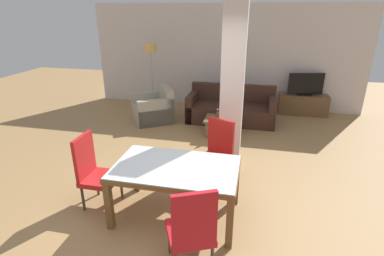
{
  "coord_description": "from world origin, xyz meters",
  "views": [
    {
      "loc": [
        0.91,
        -3.17,
        2.57
      ],
      "look_at": [
        0.0,
        0.93,
        0.88
      ],
      "focal_mm": 28.0,
      "sensor_mm": 36.0,
      "label": 1
    }
  ],
  "objects": [
    {
      "name": "ground_plane",
      "position": [
        0.0,
        0.0,
        0.0
      ],
      "size": [
        18.0,
        18.0,
        0.0
      ],
      "primitive_type": "plane",
      "color": "#A47C4D"
    },
    {
      "name": "tv_screen",
      "position": [
        2.11,
        4.65,
        0.79
      ],
      "size": [
        0.88,
        0.28,
        0.56
      ],
      "rotation": [
        0.0,
        0.0,
        3.38
      ],
      "color": "black",
      "rests_on": "tv_stand"
    },
    {
      "name": "dining_chair_near_right",
      "position": [
        0.39,
        -0.84,
        0.53
      ],
      "size": [
        0.61,
        0.61,
        1.03
      ],
      "rotation": [
        0.0,
        0.0,
        0.43
      ],
      "color": "red",
      "rests_on": "ground_plane"
    },
    {
      "name": "coffee_table",
      "position": [
        0.22,
        2.8,
        0.2
      ],
      "size": [
        0.68,
        0.55,
        0.39
      ],
      "color": "brown",
      "rests_on": "ground_plane"
    },
    {
      "name": "floor_lamp",
      "position": [
        -1.82,
        4.25,
        1.46
      ],
      "size": [
        0.32,
        0.32,
        1.74
      ],
      "color": "#B7B7BC",
      "rests_on": "ground_plane"
    },
    {
      "name": "dining_table",
      "position": [
        0.0,
        0.0,
        0.58
      ],
      "size": [
        1.57,
        0.96,
        0.73
      ],
      "color": "brown",
      "rests_on": "ground_plane"
    },
    {
      "name": "dining_chair_head_left",
      "position": [
        -1.15,
        0.0,
        0.53
      ],
      "size": [
        0.46,
        0.46,
        1.03
      ],
      "rotation": [
        0.0,
        0.0,
        -1.57
      ],
      "color": "red",
      "rests_on": "ground_plane"
    },
    {
      "name": "dining_chair_far_right",
      "position": [
        0.39,
        0.91,
        0.53
      ],
      "size": [
        0.6,
        0.6,
        1.03
      ],
      "rotation": [
        0.0,
        0.0,
        2.74
      ],
      "color": "red",
      "rests_on": "ground_plane"
    },
    {
      "name": "bottle",
      "position": [
        0.16,
        2.64,
        0.49
      ],
      "size": [
        0.07,
        0.07,
        0.26
      ],
      "color": "#4C2D14",
      "rests_on": "coffee_table"
    },
    {
      "name": "tv_stand",
      "position": [
        2.11,
        4.65,
        0.26
      ],
      "size": [
        1.21,
        0.4,
        0.51
      ],
      "color": "brown",
      "rests_on": "ground_plane"
    },
    {
      "name": "armchair",
      "position": [
        -1.48,
        3.36,
        0.29
      ],
      "size": [
        1.19,
        1.19,
        0.82
      ],
      "rotation": [
        0.0,
        0.0,
        2.16
      ],
      "color": "#A7A18D",
      "rests_on": "ground_plane"
    },
    {
      "name": "back_wall",
      "position": [
        0.0,
        4.93,
        1.35
      ],
      "size": [
        7.2,
        0.09,
        2.7
      ],
      "color": "silver",
      "rests_on": "ground_plane"
    },
    {
      "name": "sofa",
      "position": [
        0.35,
        3.77,
        0.28
      ],
      "size": [
        2.06,
        0.95,
        0.83
      ],
      "rotation": [
        0.0,
        0.0,
        3.14
      ],
      "color": "#3A2219",
      "rests_on": "ground_plane"
    },
    {
      "name": "divider_pillar",
      "position": [
        0.52,
        1.7,
        1.35
      ],
      "size": [
        0.37,
        0.33,
        2.7
      ],
      "color": "silver",
      "rests_on": "ground_plane"
    }
  ]
}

